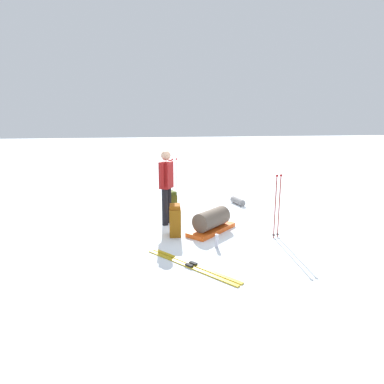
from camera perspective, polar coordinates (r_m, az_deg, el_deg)
name	(u,v)px	position (r m, az deg, el deg)	size (l,w,h in m)	color
ground_plane	(192,220)	(7.82, 0.00, -5.02)	(80.00, 80.00, 0.00)	white
skier_standing	(166,183)	(7.36, -4.55, 1.52)	(0.36, 0.51, 1.70)	black
ski_pair_near	(191,265)	(5.47, -0.14, -12.83)	(1.30, 1.66, 0.05)	gold
backpack_large_dark	(170,205)	(7.87, -3.92, -2.35)	(0.33, 0.41, 0.69)	#424310
backpack_bright	(175,220)	(6.73, -3.00, -5.04)	(0.27, 0.35, 0.66)	#884E0E
ski_poles_planted_near	(277,203)	(6.72, 14.83, -1.90)	(0.17, 0.10, 1.31)	maroon
ski_poles_planted_far	(175,180)	(8.84, -3.08, 2.05)	(0.19, 0.11, 1.36)	#B9BDBB
gear_sled	(212,222)	(6.99, 3.48, -5.23)	(1.23, 1.15, 0.49)	#E35114
sleeping_mat_rolled	(238,201)	(9.36, 8.07, -1.62)	(0.18, 0.18, 0.55)	gray
thermos_bottle	(217,241)	(6.19, 4.37, -8.59)	(0.07, 0.07, 0.26)	#BAB7C5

